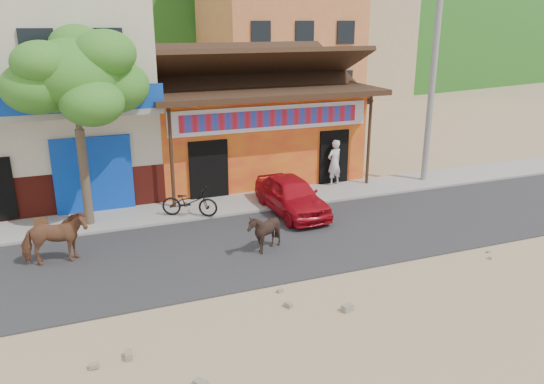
{
  "coord_description": "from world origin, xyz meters",
  "views": [
    {
      "loc": [
        -4.9,
        -10.82,
        6.22
      ],
      "look_at": [
        0.48,
        3.0,
        1.4
      ],
      "focal_mm": 35.0,
      "sensor_mm": 36.0,
      "label": 1
    }
  ],
  "objects_px": {
    "red_car": "(292,195)",
    "pedestrian": "(334,162)",
    "utility_pole": "(433,78)",
    "cafe_chair_left": "(40,221)",
    "tree": "(79,129)",
    "cow_dark": "(264,232)",
    "cafe_chair_right": "(40,223)",
    "cow_tan": "(55,239)",
    "scooter": "(190,202)"
  },
  "relations": [
    {
      "from": "cow_tan",
      "to": "cow_dark",
      "type": "height_order",
      "value": "cow_tan"
    },
    {
      "from": "scooter",
      "to": "pedestrian",
      "type": "height_order",
      "value": "pedestrian"
    },
    {
      "from": "pedestrian",
      "to": "tree",
      "type": "bearing_deg",
      "value": -11.66
    },
    {
      "from": "tree",
      "to": "cafe_chair_right",
      "type": "bearing_deg",
      "value": -160.35
    },
    {
      "from": "cow_tan",
      "to": "pedestrian",
      "type": "xyz_separation_m",
      "value": [
        10.06,
        3.47,
        0.26
      ]
    },
    {
      "from": "scooter",
      "to": "cafe_chair_right",
      "type": "xyz_separation_m",
      "value": [
        -4.5,
        0.0,
        -0.09
      ]
    },
    {
      "from": "cafe_chair_left",
      "to": "cafe_chair_right",
      "type": "bearing_deg",
      "value": 0.0
    },
    {
      "from": "red_car",
      "to": "cow_tan",
      "type": "bearing_deg",
      "value": -171.92
    },
    {
      "from": "cow_tan",
      "to": "cafe_chair_right",
      "type": "distance_m",
      "value": 2.12
    },
    {
      "from": "cow_dark",
      "to": "cafe_chair_left",
      "type": "relative_size",
      "value": 1.32
    },
    {
      "from": "scooter",
      "to": "pedestrian",
      "type": "bearing_deg",
      "value": -50.11
    },
    {
      "from": "red_car",
      "to": "pedestrian",
      "type": "relative_size",
      "value": 2.07
    },
    {
      "from": "cafe_chair_left",
      "to": "cafe_chair_right",
      "type": "distance_m",
      "value": 0.05
    },
    {
      "from": "utility_pole",
      "to": "cafe_chair_left",
      "type": "xyz_separation_m",
      "value": [
        -14.2,
        -0.7,
        -3.56
      ]
    },
    {
      "from": "utility_pole",
      "to": "cow_tan",
      "type": "xyz_separation_m",
      "value": [
        -13.76,
        -2.77,
        -3.37
      ]
    },
    {
      "from": "utility_pole",
      "to": "cafe_chair_right",
      "type": "bearing_deg",
      "value": -177.18
    },
    {
      "from": "utility_pole",
      "to": "red_car",
      "type": "bearing_deg",
      "value": -167.41
    },
    {
      "from": "tree",
      "to": "cow_dark",
      "type": "bearing_deg",
      "value": -40.87
    },
    {
      "from": "utility_pole",
      "to": "cafe_chair_left",
      "type": "height_order",
      "value": "utility_pole"
    },
    {
      "from": "cow_dark",
      "to": "cafe_chair_right",
      "type": "height_order",
      "value": "cow_dark"
    },
    {
      "from": "cafe_chair_right",
      "to": "pedestrian",
      "type": "bearing_deg",
      "value": 16.22
    },
    {
      "from": "utility_pole",
      "to": "scooter",
      "type": "bearing_deg",
      "value": -175.87
    },
    {
      "from": "tree",
      "to": "cafe_chair_right",
      "type": "height_order",
      "value": "tree"
    },
    {
      "from": "scooter",
      "to": "cow_dark",
      "type": "bearing_deg",
      "value": -131.37
    },
    {
      "from": "pedestrian",
      "to": "cafe_chair_left",
      "type": "xyz_separation_m",
      "value": [
        -10.5,
        -1.4,
        -0.44
      ]
    },
    {
      "from": "utility_pole",
      "to": "cow_tan",
      "type": "height_order",
      "value": "utility_pole"
    },
    {
      "from": "cow_tan",
      "to": "pedestrian",
      "type": "bearing_deg",
      "value": -71.9
    },
    {
      "from": "cow_dark",
      "to": "cafe_chair_left",
      "type": "height_order",
      "value": "cow_dark"
    },
    {
      "from": "tree",
      "to": "scooter",
      "type": "height_order",
      "value": "tree"
    },
    {
      "from": "utility_pole",
      "to": "pedestrian",
      "type": "bearing_deg",
      "value": 169.29
    },
    {
      "from": "tree",
      "to": "cafe_chair_right",
      "type": "distance_m",
      "value": 3.0
    },
    {
      "from": "pedestrian",
      "to": "cafe_chair_left",
      "type": "distance_m",
      "value": 10.6
    },
    {
      "from": "utility_pole",
      "to": "cow_dark",
      "type": "bearing_deg",
      "value": -154.17
    },
    {
      "from": "cow_tan",
      "to": "red_car",
      "type": "bearing_deg",
      "value": -80.62
    },
    {
      "from": "tree",
      "to": "cow_dark",
      "type": "distance_m",
      "value": 6.38
    },
    {
      "from": "utility_pole",
      "to": "cafe_chair_left",
      "type": "distance_m",
      "value": 14.66
    },
    {
      "from": "tree",
      "to": "red_car",
      "type": "relative_size",
      "value": 1.64
    },
    {
      "from": "pedestrian",
      "to": "cafe_chair_left",
      "type": "height_order",
      "value": "pedestrian"
    },
    {
      "from": "cow_tan",
      "to": "cow_dark",
      "type": "distance_m",
      "value": 5.55
    },
    {
      "from": "cow_dark",
      "to": "scooter",
      "type": "distance_m",
      "value": 3.6
    },
    {
      "from": "cow_tan",
      "to": "cafe_chair_left",
      "type": "relative_size",
      "value": 1.9
    },
    {
      "from": "cow_dark",
      "to": "red_car",
      "type": "xyz_separation_m",
      "value": [
        1.95,
        2.61,
        0.04
      ]
    },
    {
      "from": "utility_pole",
      "to": "red_car",
      "type": "xyz_separation_m",
      "value": [
        -6.4,
        -1.43,
        -3.46
      ]
    },
    {
      "from": "utility_pole",
      "to": "scooter",
      "type": "relative_size",
      "value": 4.36
    },
    {
      "from": "pedestrian",
      "to": "cafe_chair_right",
      "type": "relative_size",
      "value": 2.25
    },
    {
      "from": "utility_pole",
      "to": "cow_tan",
      "type": "distance_m",
      "value": 14.44
    },
    {
      "from": "tree",
      "to": "cow_dark",
      "type": "height_order",
      "value": "tree"
    },
    {
      "from": "red_car",
      "to": "cafe_chair_left",
      "type": "bearing_deg",
      "value": 172.44
    },
    {
      "from": "tree",
      "to": "cow_tan",
      "type": "bearing_deg",
      "value": -110.54
    },
    {
      "from": "utility_pole",
      "to": "cow_dark",
      "type": "relative_size",
      "value": 6.85
    }
  ]
}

